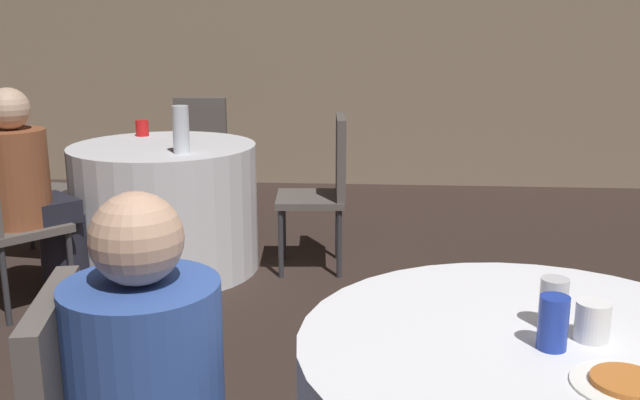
# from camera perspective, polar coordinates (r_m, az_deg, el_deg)

# --- Properties ---
(wall_back) EXTENTS (16.00, 0.06, 2.80)m
(wall_back) POSITION_cam_1_polar(r_m,az_deg,el_deg) (6.46, 7.26, 13.46)
(wall_back) COLOR gray
(wall_back) RESTS_ON ground_plane
(table_far) EXTENTS (1.09, 1.09, 0.76)m
(table_far) POSITION_cam_1_polar(r_m,az_deg,el_deg) (4.36, -12.23, -0.60)
(table_far) COLOR silver
(table_far) RESTS_ON ground_plane
(chair_far_east) EXTENTS (0.43, 0.43, 0.93)m
(chair_far_east) POSITION_cam_1_polar(r_m,az_deg,el_deg) (4.22, 0.51, 1.62)
(chair_far_east) COLOR #59514C
(chair_far_east) RESTS_ON ground_plane
(chair_far_west) EXTENTS (0.45, 0.45, 0.93)m
(chair_far_west) POSITION_cam_1_polar(r_m,az_deg,el_deg) (4.79, -22.91, 2.00)
(chair_far_west) COLOR #59514C
(chair_far_west) RESTS_ON ground_plane
(chair_far_north) EXTENTS (0.41, 0.41, 0.93)m
(chair_far_north) POSITION_cam_1_polar(r_m,az_deg,el_deg) (5.23, -9.65, 3.87)
(chair_far_north) COLOR #59514C
(chair_far_north) RESTS_ON ground_plane
(person_floral_shirt) EXTENTS (0.46, 0.47, 1.15)m
(person_floral_shirt) POSITION_cam_1_polar(r_m,az_deg,el_deg) (3.96, -22.07, 0.20)
(person_floral_shirt) COLOR black
(person_floral_shirt) RESTS_ON ground_plane
(pizza_plate_near) EXTENTS (0.22, 0.22, 0.02)m
(pizza_plate_near) POSITION_cam_1_polar(r_m,az_deg,el_deg) (1.58, 23.38, -13.34)
(pizza_plate_near) COLOR white
(pizza_plate_near) RESTS_ON table_near
(soda_can_silver) EXTENTS (0.07, 0.07, 0.12)m
(soda_can_silver) POSITION_cam_1_polar(r_m,az_deg,el_deg) (1.78, 18.17, -7.85)
(soda_can_silver) COLOR silver
(soda_can_silver) RESTS_ON table_near
(soda_can_blue) EXTENTS (0.07, 0.07, 0.12)m
(soda_can_blue) POSITION_cam_1_polar(r_m,az_deg,el_deg) (1.67, 18.15, -9.31)
(soda_can_blue) COLOR #1E38A5
(soda_can_blue) RESTS_ON table_near
(cup_near) EXTENTS (0.08, 0.08, 0.09)m
(cup_near) POSITION_cam_1_polar(r_m,az_deg,el_deg) (1.75, 20.96, -9.04)
(cup_near) COLOR white
(cup_near) RESTS_ON table_near
(bottle_far) EXTENTS (0.09, 0.09, 0.26)m
(bottle_far) POSITION_cam_1_polar(r_m,az_deg,el_deg) (3.97, -11.06, 5.55)
(bottle_far) COLOR silver
(bottle_far) RESTS_ON table_far
(cup_far) EXTENTS (0.08, 0.08, 0.10)m
(cup_far) POSITION_cam_1_polar(r_m,az_deg,el_deg) (4.64, -14.03, 5.60)
(cup_far) COLOR red
(cup_far) RESTS_ON table_far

